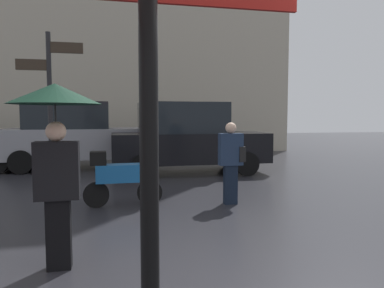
{
  "coord_description": "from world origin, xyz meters",
  "views": [
    {
      "loc": [
        -0.67,
        -2.51,
        1.63
      ],
      "look_at": [
        1.03,
        5.22,
        1.03
      ],
      "focal_mm": 33.84,
      "sensor_mm": 36.0,
      "label": 1
    }
  ],
  "objects": [
    {
      "name": "parked_car_left",
      "position": [
        -1.86,
        9.36,
        1.05
      ],
      "size": [
        4.44,
        2.02,
        2.08
      ],
      "rotation": [
        0.0,
        0.0,
        3.43
      ],
      "color": "gray",
      "rests_on": "ground"
    },
    {
      "name": "parked_scooter",
      "position": [
        -0.55,
        4.09,
        0.56
      ],
      "size": [
        1.42,
        0.32,
        1.23
      ],
      "rotation": [
        0.0,
        0.0,
        0.38
      ],
      "color": "black",
      "rests_on": "ground"
    },
    {
      "name": "parked_car_right",
      "position": [
        1.41,
        7.61,
        1.01
      ],
      "size": [
        4.39,
        1.86,
        2.02
      ],
      "rotation": [
        0.0,
        0.0,
        -0.28
      ],
      "color": "black",
      "rests_on": "ground"
    },
    {
      "name": "pedestrian_with_umbrella",
      "position": [
        -1.25,
        1.48,
        1.55
      ],
      "size": [
        0.95,
        0.95,
        1.98
      ],
      "rotation": [
        0.0,
        0.0,
        1.08
      ],
      "color": "black",
      "rests_on": "ground"
    },
    {
      "name": "street_signpost",
      "position": [
        -1.7,
        4.03,
        1.84
      ],
      "size": [
        1.08,
        0.08,
        3.04
      ],
      "color": "black",
      "rests_on": "ground"
    },
    {
      "name": "pedestrian_with_bag",
      "position": [
        1.47,
        3.84,
        0.86
      ],
      "size": [
        0.47,
        0.24,
        1.52
      ],
      "rotation": [
        0.0,
        0.0,
        1.29
      ],
      "color": "black",
      "rests_on": "ground"
    }
  ]
}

